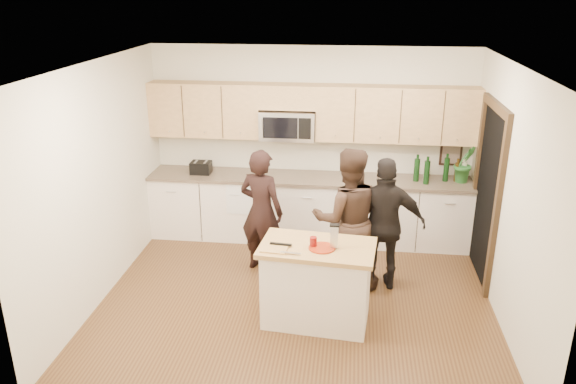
# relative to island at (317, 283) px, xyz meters

# --- Properties ---
(floor) EXTENTS (4.50, 4.50, 0.00)m
(floor) POSITION_rel_island_xyz_m (-0.26, 0.41, -0.45)
(floor) COLOR brown
(floor) RESTS_ON ground
(room_shell) EXTENTS (4.52, 4.02, 2.71)m
(room_shell) POSITION_rel_island_xyz_m (-0.26, 0.41, 1.28)
(room_shell) COLOR beige
(room_shell) RESTS_ON ground
(back_cabinetry) EXTENTS (4.50, 0.66, 0.94)m
(back_cabinetry) POSITION_rel_island_xyz_m (-0.26, 2.10, 0.02)
(back_cabinetry) COLOR white
(back_cabinetry) RESTS_ON ground
(upper_cabinetry) EXTENTS (4.50, 0.33, 0.75)m
(upper_cabinetry) POSITION_rel_island_xyz_m (-0.23, 2.25, 1.39)
(upper_cabinetry) COLOR tan
(upper_cabinetry) RESTS_ON ground
(microwave) EXTENTS (0.76, 0.41, 0.40)m
(microwave) POSITION_rel_island_xyz_m (-0.57, 2.21, 1.20)
(microwave) COLOR silver
(microwave) RESTS_ON ground
(doorway) EXTENTS (0.06, 1.25, 2.20)m
(doorway) POSITION_rel_island_xyz_m (1.97, 1.31, 0.70)
(doorway) COLOR black
(doorway) RESTS_ON ground
(framed_picture) EXTENTS (0.30, 0.03, 0.38)m
(framed_picture) POSITION_rel_island_xyz_m (1.69, 2.40, 0.83)
(framed_picture) COLOR black
(framed_picture) RESTS_ON ground
(dish_towel) EXTENTS (0.34, 0.60, 0.48)m
(dish_towel) POSITION_rel_island_xyz_m (-1.21, 1.91, 0.35)
(dish_towel) COLOR white
(dish_towel) RESTS_ON ground
(island) EXTENTS (1.26, 0.81, 0.90)m
(island) POSITION_rel_island_xyz_m (0.00, 0.00, 0.00)
(island) COLOR white
(island) RESTS_ON ground
(red_plate) EXTENTS (0.28, 0.28, 0.02)m
(red_plate) POSITION_rel_island_xyz_m (0.05, -0.06, 0.45)
(red_plate) COLOR #9C280E
(red_plate) RESTS_ON island
(box_grater) EXTENTS (0.10, 0.06, 0.25)m
(box_grater) POSITION_rel_island_xyz_m (0.17, -0.04, 0.59)
(box_grater) COLOR silver
(box_grater) RESTS_ON red_plate
(drink_glass) EXTENTS (0.08, 0.08, 0.11)m
(drink_glass) POSITION_rel_island_xyz_m (-0.04, -0.03, 0.50)
(drink_glass) COLOR maroon
(drink_glass) RESTS_ON island
(cutting_board) EXTENTS (0.28, 0.22, 0.02)m
(cutting_board) POSITION_rel_island_xyz_m (-0.44, -0.14, 0.45)
(cutting_board) COLOR #A98146
(cutting_board) RESTS_ON island
(tongs) EXTENTS (0.23, 0.05, 0.02)m
(tongs) POSITION_rel_island_xyz_m (-0.38, -0.06, 0.47)
(tongs) COLOR black
(tongs) RESTS_ON cutting_board
(knife) EXTENTS (0.21, 0.04, 0.01)m
(knife) POSITION_rel_island_xyz_m (-0.26, -0.23, 0.46)
(knife) COLOR silver
(knife) RESTS_ON cutting_board
(toaster) EXTENTS (0.28, 0.22, 0.17)m
(toaster) POSITION_rel_island_xyz_m (-1.80, 2.08, 0.57)
(toaster) COLOR black
(toaster) RESTS_ON back_cabinetry
(bottle_cluster) EXTENTS (0.71, 0.27, 0.39)m
(bottle_cluster) POSITION_rel_island_xyz_m (1.46, 2.12, 0.66)
(bottle_cluster) COLOR black
(bottle_cluster) RESTS_ON back_cabinetry
(orchid) EXTENTS (0.36, 0.33, 0.53)m
(orchid) POSITION_rel_island_xyz_m (1.84, 2.13, 0.75)
(orchid) COLOR #2C6F2C
(orchid) RESTS_ON back_cabinetry
(woman_left) EXTENTS (0.68, 0.56, 1.60)m
(woman_left) POSITION_rel_island_xyz_m (-0.78, 1.11, 0.35)
(woman_left) COLOR black
(woman_left) RESTS_ON ground
(woman_center) EXTENTS (0.93, 0.78, 1.74)m
(woman_center) POSITION_rel_island_xyz_m (0.30, 0.83, 0.41)
(woman_center) COLOR #312118
(woman_center) RESTS_ON ground
(woman_right) EXTENTS (0.98, 0.47, 1.63)m
(woman_right) POSITION_rel_island_xyz_m (0.74, 0.83, 0.36)
(woman_right) COLOR black
(woman_right) RESTS_ON ground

